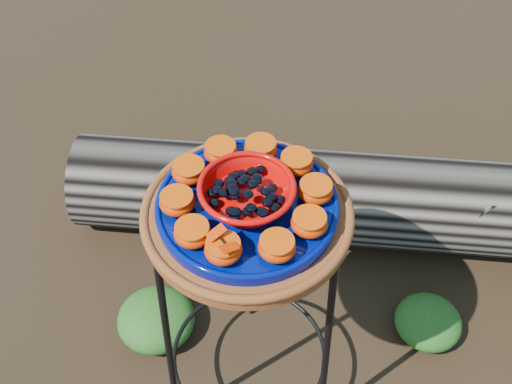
{
  "coord_description": "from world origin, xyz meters",
  "views": [
    {
      "loc": [
        0.03,
        -0.81,
        1.69
      ],
      "look_at": [
        0.02,
        0.0,
        0.79
      ],
      "focal_mm": 45.0,
      "sensor_mm": 36.0,
      "label": 1
    }
  ],
  "objects_px": {
    "terracotta_saucer": "(247,216)",
    "red_bowl": "(247,195)",
    "plant_stand": "(249,314)",
    "cobalt_plate": "(247,207)",
    "driftwood_log": "(326,197)"
  },
  "relations": [
    {
      "from": "red_bowl",
      "to": "terracotta_saucer",
      "type": "bearing_deg",
      "value": 0.0
    },
    {
      "from": "plant_stand",
      "to": "cobalt_plate",
      "type": "relative_size",
      "value": 1.99
    },
    {
      "from": "terracotta_saucer",
      "to": "red_bowl",
      "type": "relative_size",
      "value": 2.33
    },
    {
      "from": "plant_stand",
      "to": "driftwood_log",
      "type": "distance_m",
      "value": 0.63
    },
    {
      "from": "red_bowl",
      "to": "driftwood_log",
      "type": "distance_m",
      "value": 0.87
    },
    {
      "from": "plant_stand",
      "to": "red_bowl",
      "type": "distance_m",
      "value": 0.43
    },
    {
      "from": "plant_stand",
      "to": "driftwood_log",
      "type": "bearing_deg",
      "value": 67.59
    },
    {
      "from": "terracotta_saucer",
      "to": "cobalt_plate",
      "type": "distance_m",
      "value": 0.03
    },
    {
      "from": "plant_stand",
      "to": "red_bowl",
      "type": "bearing_deg",
      "value": 0.0
    },
    {
      "from": "plant_stand",
      "to": "red_bowl",
      "type": "height_order",
      "value": "red_bowl"
    },
    {
      "from": "driftwood_log",
      "to": "red_bowl",
      "type": "bearing_deg",
      "value": -112.41
    },
    {
      "from": "terracotta_saucer",
      "to": "red_bowl",
      "type": "xyz_separation_m",
      "value": [
        0.0,
        0.0,
        0.06
      ]
    },
    {
      "from": "plant_stand",
      "to": "driftwood_log",
      "type": "relative_size",
      "value": 0.44
    },
    {
      "from": "cobalt_plate",
      "to": "red_bowl",
      "type": "xyz_separation_m",
      "value": [
        0.0,
        0.0,
        0.04
      ]
    },
    {
      "from": "plant_stand",
      "to": "cobalt_plate",
      "type": "distance_m",
      "value": 0.4
    }
  ]
}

